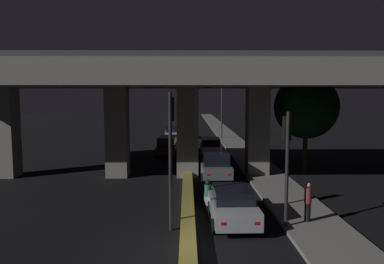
# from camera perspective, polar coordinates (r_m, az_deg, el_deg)

# --- Properties ---
(ground_plane) EXTENTS (200.00, 200.00, 0.00)m
(ground_plane) POSITION_cam_1_polar(r_m,az_deg,el_deg) (13.32, -0.61, -18.64)
(ground_plane) COLOR black
(median_divider) EXTENTS (0.59, 126.00, 0.42)m
(median_divider) POSITION_cam_1_polar(r_m,az_deg,el_deg) (47.43, -0.72, -0.70)
(median_divider) COLOR olive
(median_divider) RESTS_ON ground_plane
(sidewalk_right) EXTENTS (2.77, 126.00, 0.16)m
(sidewalk_right) POSITION_cam_1_polar(r_m,az_deg,el_deg) (40.84, 6.70, -1.96)
(sidewalk_right) COLOR slate
(sidewalk_right) RESTS_ON ground_plane
(elevated_overpass) EXTENTS (31.29, 10.70, 8.38)m
(elevated_overpass) POSITION_cam_1_polar(r_m,az_deg,el_deg) (24.98, -1.34, 7.83)
(elevated_overpass) COLOR slate
(elevated_overpass) RESTS_ON ground_plane
(traffic_light_left_of_median) EXTENTS (0.30, 0.49, 5.60)m
(traffic_light_left_of_median) POSITION_cam_1_polar(r_m,az_deg,el_deg) (14.94, -3.31, -0.81)
(traffic_light_left_of_median) COLOR black
(traffic_light_left_of_median) RESTS_ON ground_plane
(traffic_light_right_of_median) EXTENTS (0.30, 0.49, 4.82)m
(traffic_light_right_of_median) POSITION_cam_1_polar(r_m,az_deg,el_deg) (15.52, 14.25, -2.62)
(traffic_light_right_of_median) COLOR black
(traffic_light_right_of_median) RESTS_ON ground_plane
(street_lamp) EXTENTS (2.61, 0.32, 8.84)m
(street_lamp) POSITION_cam_1_polar(r_m,az_deg,el_deg) (46.25, 4.15, 5.32)
(street_lamp) COLOR #2D2D30
(street_lamp) RESTS_ON ground_plane
(car_silver_lead) EXTENTS (2.05, 4.52, 1.55)m
(car_silver_lead) POSITION_cam_1_polar(r_m,az_deg,el_deg) (16.53, 6.08, -10.85)
(car_silver_lead) COLOR gray
(car_silver_lead) RESTS_ON ground_plane
(car_grey_second) EXTENTS (2.10, 4.27, 1.85)m
(car_grey_second) POSITION_cam_1_polar(r_m,az_deg,el_deg) (24.71, 3.48, -4.83)
(car_grey_second) COLOR #515459
(car_grey_second) RESTS_ON ground_plane
(car_dark_red_third) EXTENTS (2.01, 4.37, 1.69)m
(car_dark_red_third) POSITION_cam_1_polar(r_m,az_deg,el_deg) (32.94, 2.82, -2.37)
(car_dark_red_third) COLOR #591414
(car_dark_red_third) RESTS_ON ground_plane
(car_dark_red_lead_oncoming) EXTENTS (2.01, 4.39, 1.76)m
(car_dark_red_lead_oncoming) POSITION_cam_1_polar(r_m,az_deg,el_deg) (33.87, -3.79, -2.06)
(car_dark_red_lead_oncoming) COLOR #591414
(car_dark_red_lead_oncoming) RESTS_ON ground_plane
(car_silver_second_oncoming) EXTENTS (2.12, 4.82, 1.70)m
(car_silver_second_oncoming) POSITION_cam_1_polar(r_m,az_deg,el_deg) (46.85, -2.97, 0.04)
(car_silver_second_oncoming) COLOR gray
(car_silver_second_oncoming) RESTS_ON ground_plane
(motorcycle_white_filtering_near) EXTENTS (0.34, 1.93, 1.49)m
(motorcycle_white_filtering_near) POSITION_cam_1_polar(r_m,az_deg,el_deg) (17.98, 2.44, -9.99)
(motorcycle_white_filtering_near) COLOR black
(motorcycle_white_filtering_near) RESTS_ON ground_plane
(motorcycle_black_filtering_mid) EXTENTS (0.32, 1.78, 1.40)m
(motorcycle_black_filtering_mid) POSITION_cam_1_polar(r_m,az_deg,el_deg) (26.03, 1.01, -5.13)
(motorcycle_black_filtering_mid) COLOR black
(motorcycle_black_filtering_mid) RESTS_ON ground_plane
(motorcycle_red_filtering_far) EXTENTS (0.33, 1.92, 1.51)m
(motorcycle_red_filtering_far) POSITION_cam_1_polar(r_m,az_deg,el_deg) (31.17, 0.33, -3.26)
(motorcycle_red_filtering_far) COLOR black
(motorcycle_red_filtering_far) RESTS_ON ground_plane
(pedestrian_on_sidewalk) EXTENTS (0.31, 0.31, 1.66)m
(pedestrian_on_sidewalk) POSITION_cam_1_polar(r_m,az_deg,el_deg) (16.73, 17.24, -10.10)
(pedestrian_on_sidewalk) COLOR black
(pedestrian_on_sidewalk) RESTS_ON sidewalk_right
(roadside_tree_kerbside_near) EXTENTS (4.46, 4.46, 6.88)m
(roadside_tree_kerbside_near) POSITION_cam_1_polar(r_m,az_deg,el_deg) (27.28, 17.02, 3.67)
(roadside_tree_kerbside_near) COLOR #2D2116
(roadside_tree_kerbside_near) RESTS_ON ground_plane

